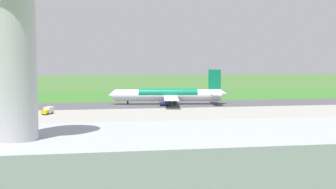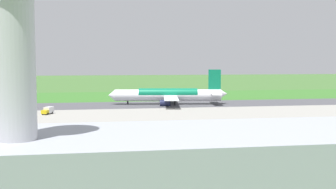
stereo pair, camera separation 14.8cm
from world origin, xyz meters
name	(u,v)px [view 2 (the right image)]	position (x,y,z in m)	size (l,w,h in m)	color
ground_plane	(168,104)	(0.00, 0.00, 0.00)	(800.00, 800.00, 0.00)	#3D662D
runway_asphalt	(168,104)	(0.00, 0.00, 0.03)	(600.00, 29.58, 0.06)	#47474C
apron_concrete	(202,126)	(0.00, 63.69, 0.03)	(440.00, 110.00, 0.05)	gray
grass_verge_foreground	(156,97)	(0.00, -40.68, 0.02)	(600.00, 80.00, 0.04)	#346B27
airliner_main	(169,95)	(-0.42, 0.05, 4.35)	(54.08, 44.41, 15.88)	white
terminal_building	(322,165)	(1.31, 133.71, 5.75)	(111.96, 20.34, 32.31)	#9EA3AD
service_car_followme	(11,105)	(68.26, -1.41, 0.84)	(4.44, 3.96, 1.62)	gray
service_truck_fuel	(48,110)	(49.45, 27.00, 1.40)	(4.22, 6.22, 2.65)	gold
no_stopping_sign	(149,95)	(4.10, -35.82, 1.53)	(0.60, 0.10, 2.58)	slate
traffic_cone_orange	(140,96)	(8.42, -42.99, 0.28)	(0.40, 0.40, 0.55)	orange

